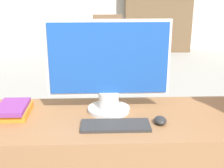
% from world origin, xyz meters
% --- Properties ---
extents(monitor, '(0.65, 0.23, 0.50)m').
position_xyz_m(monitor, '(-0.03, 0.37, 1.01)').
color(monitor, silver).
rests_on(monitor, desk).
extents(keyboard, '(0.34, 0.13, 0.02)m').
position_xyz_m(keyboard, '(-0.00, 0.17, 0.77)').
color(keyboard, '#2D2D2D').
rests_on(keyboard, desk).
extents(mouse, '(0.06, 0.08, 0.04)m').
position_xyz_m(mouse, '(0.23, 0.20, 0.78)').
color(mouse, '#262626').
rests_on(mouse, desk).
extents(book_stack, '(0.16, 0.23, 0.06)m').
position_xyz_m(book_stack, '(-0.53, 0.33, 0.79)').
color(book_stack, orange).
rests_on(book_stack, desk).
extents(far_chair, '(0.44, 0.44, 0.94)m').
position_xyz_m(far_chair, '(0.04, 3.43, 0.50)').
color(far_chair, brown).
rests_on(far_chair, ground_plane).
extents(bookshelf_far, '(1.35, 0.32, 1.77)m').
position_xyz_m(bookshelf_far, '(1.11, 5.22, 0.89)').
color(bookshelf_far, brown).
rests_on(bookshelf_far, ground_plane).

